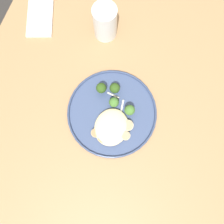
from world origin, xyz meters
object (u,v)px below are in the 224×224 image
object	(u,v)px
seared_scallop_large_seared	(102,138)
broccoli_floret_beside_noodles	(130,110)
broccoli_floret_center_pile	(101,88)
water_glass	(105,24)
folded_napkin	(40,18)
dinner_plate	(112,113)
seared_scallop_half_hidden	(128,125)
seared_scallop_right_edge	(110,123)
seared_scallop_rear_pale	(117,124)
broccoli_floret_small_sprig	(115,88)
broccoli_floret_near_rim	(114,102)
seared_scallop_on_noodles	(95,133)
seared_scallop_tilted_round	(126,136)
seared_scallop_center_golden	(103,132)

from	to	relation	value
seared_scallop_large_seared	broccoli_floret_beside_noodles	size ratio (longest dim) A/B	0.57
broccoli_floret_center_pile	water_glass	size ratio (longest dim) A/B	0.44
broccoli_floret_center_pile	folded_napkin	size ratio (longest dim) A/B	0.35
dinner_plate	seared_scallop_half_hidden	bearing A→B (deg)	68.42
seared_scallop_large_seared	water_glass	xyz separation A→B (m)	(-0.36, -0.12, 0.03)
seared_scallop_half_hidden	broccoli_floret_beside_noodles	world-z (taller)	broccoli_floret_beside_noodles
seared_scallop_right_edge	dinner_plate	bearing A→B (deg)	-169.26
seared_scallop_rear_pale	broccoli_floret_small_sprig	xyz separation A→B (m)	(-0.10, -0.04, 0.02)
seared_scallop_half_hidden	broccoli_floret_beside_noodles	bearing A→B (deg)	-166.40
broccoli_floret_near_rim	water_glass	size ratio (longest dim) A/B	0.37
seared_scallop_half_hidden	broccoli_floret_near_rim	distance (m)	0.09
dinner_plate	seared_scallop_right_edge	bearing A→B (deg)	10.74
broccoli_floret_near_rim	dinner_plate	bearing A→B (deg)	7.19
dinner_plate	seared_scallop_on_noodles	world-z (taller)	seared_scallop_on_noodles
broccoli_floret_center_pile	broccoli_floret_small_sprig	size ratio (longest dim) A/B	1.08
broccoli_floret_center_pile	seared_scallop_large_seared	bearing A→B (deg)	20.65
broccoli_floret_small_sprig	seared_scallop_rear_pale	bearing A→B (deg)	23.11
seared_scallop_large_seared	seared_scallop_half_hidden	xyz separation A→B (m)	(-0.06, 0.06, 0.00)
seared_scallop_large_seared	broccoli_floret_small_sprig	xyz separation A→B (m)	(-0.16, -0.02, 0.02)
broccoli_floret_small_sprig	seared_scallop_large_seared	bearing A→B (deg)	5.35
seared_scallop_tilted_round	seared_scallop_on_noodles	bearing A→B (deg)	-75.91
broccoli_floret_center_pile	folded_napkin	world-z (taller)	broccoli_floret_center_pile
dinner_plate	seared_scallop_rear_pale	distance (m)	0.04
dinner_plate	broccoli_floret_near_rim	distance (m)	0.04
seared_scallop_center_golden	seared_scallop_tilted_round	bearing A→B (deg)	99.65
dinner_plate	seared_scallop_tilted_round	xyz separation A→B (m)	(0.06, 0.06, 0.01)
seared_scallop_rear_pale	dinner_plate	bearing A→B (deg)	-138.22
seared_scallop_center_golden	seared_scallop_large_seared	xyz separation A→B (m)	(0.02, 0.01, 0.00)
dinner_plate	water_glass	size ratio (longest dim) A/B	2.45
broccoli_floret_small_sprig	broccoli_floret_beside_noodles	world-z (taller)	broccoli_floret_beside_noodles
seared_scallop_center_golden	seared_scallop_on_noodles	bearing A→B (deg)	-61.71
dinner_plate	broccoli_floret_small_sprig	distance (m)	0.08
seared_scallop_large_seared	water_glass	bearing A→B (deg)	-161.83
seared_scallop_rear_pale	water_glass	xyz separation A→B (m)	(-0.30, -0.15, 0.03)
seared_scallop_rear_pale	water_glass	world-z (taller)	water_glass
seared_scallop_tilted_round	folded_napkin	world-z (taller)	seared_scallop_tilted_round
dinner_plate	seared_scallop_large_seared	world-z (taller)	seared_scallop_large_seared
seared_scallop_half_hidden	broccoli_floret_beside_noodles	distance (m)	0.05
seared_scallop_on_noodles	seared_scallop_right_edge	bearing A→B (deg)	144.35
seared_scallop_tilted_round	seared_scallop_right_edge	bearing A→B (deg)	-111.84
seared_scallop_on_noodles	broccoli_floret_near_rim	size ratio (longest dim) A/B	0.64
seared_scallop_half_hidden	seared_scallop_on_noodles	size ratio (longest dim) A/B	1.25
broccoli_floret_small_sprig	dinner_plate	bearing A→B (deg)	12.51
dinner_plate	seared_scallop_tilted_round	size ratio (longest dim) A/B	10.08
seared_scallop_rear_pale	seared_scallop_tilted_round	bearing A→B (deg)	54.70
seared_scallop_rear_pale	water_glass	bearing A→B (deg)	-154.04
dinner_plate	broccoli_floret_beside_noodles	bearing A→B (deg)	110.47
dinner_plate	water_glass	xyz separation A→B (m)	(-0.27, -0.12, 0.04)
broccoli_floret_small_sprig	folded_napkin	xyz separation A→B (m)	(-0.17, -0.34, -0.04)
broccoli_floret_center_pile	seared_scallop_rear_pale	bearing A→B (deg)	43.60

